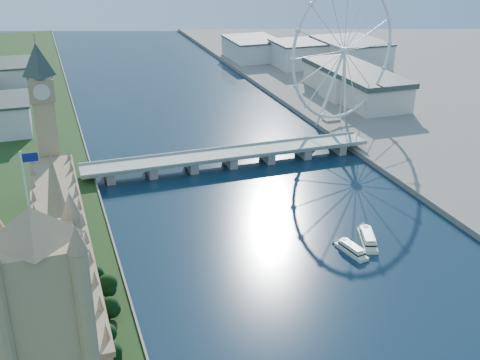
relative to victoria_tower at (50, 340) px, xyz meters
name	(u,v)px	position (x,y,z in m)	size (l,w,h in m)	color
victoria_tower	(50,340)	(0.00, 0.00, 0.00)	(28.16, 28.16, 112.00)	tan
parliament_range	(63,255)	(7.00, 115.00, -36.01)	(24.00, 200.00, 70.00)	tan
big_ben	(43,102)	(7.00, 223.00, 12.08)	(20.02, 20.02, 110.00)	tan
westminster_bridge	(230,157)	(135.00, 245.00, -47.86)	(220.00, 22.00, 9.50)	gray
london_eye	(344,51)	(254.98, 300.08, 13.03)	(113.60, 39.12, 124.30)	silver
county_hall	(353,100)	(310.00, 375.00, -54.49)	(54.00, 144.00, 35.00)	beige
city_skyline	(193,66)	(174.22, 505.08, -37.53)	(505.00, 280.00, 32.00)	beige
tour_boat_near	(351,253)	(158.93, 98.88, -54.49)	(6.57, 25.93, 5.69)	beige
tour_boat_far	(367,243)	(173.27, 106.23, -54.49)	(7.71, 30.14, 6.66)	beige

